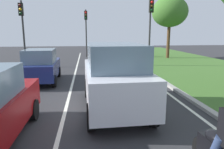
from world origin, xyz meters
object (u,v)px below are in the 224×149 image
car_suv_ahead (114,77)px  traffic_light_near_right (150,21)px  car_hatchback_far (41,66)px  tree_roadside_far (170,12)px  traffic_light_far_median (86,25)px  traffic_light_overhead_left (22,22)px

car_suv_ahead → traffic_light_near_right: (3.98, 9.04, 2.35)m
car_hatchback_far → tree_roadside_far: size_ratio=0.61×
traffic_light_near_right → tree_roadside_far: size_ratio=0.83×
car_hatchback_far → traffic_light_near_right: 8.98m
traffic_light_far_median → tree_roadside_far: size_ratio=0.81×
traffic_light_near_right → car_hatchback_far: bearing=-148.3°
traffic_light_far_median → tree_roadside_far: bearing=-15.0°
car_hatchback_far → traffic_light_near_right: (7.31, 4.51, 2.63)m
traffic_light_near_right → traffic_light_far_median: 8.56m
car_suv_ahead → car_hatchback_far: size_ratio=1.21×
traffic_light_overhead_left → tree_roadside_far: 13.67m
car_hatchback_far → traffic_light_overhead_left: size_ratio=0.76×
tree_roadside_far → car_suv_ahead: bearing=-118.1°
traffic_light_overhead_left → traffic_light_far_median: bearing=52.9°
traffic_light_near_right → traffic_light_far_median: (-4.86, 7.04, -0.10)m
traffic_light_near_right → traffic_light_overhead_left: traffic_light_near_right is taller
traffic_light_near_right → traffic_light_far_median: size_ratio=1.03×
traffic_light_overhead_left → traffic_light_near_right: bearing=-4.8°
car_hatchback_far → tree_roadside_far: (10.74, 9.33, 3.74)m
traffic_light_far_median → tree_roadside_far: (8.29, -2.21, 1.20)m
traffic_light_overhead_left → tree_roadside_far: size_ratio=0.80×
car_hatchback_far → traffic_light_far_median: size_ratio=0.75×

